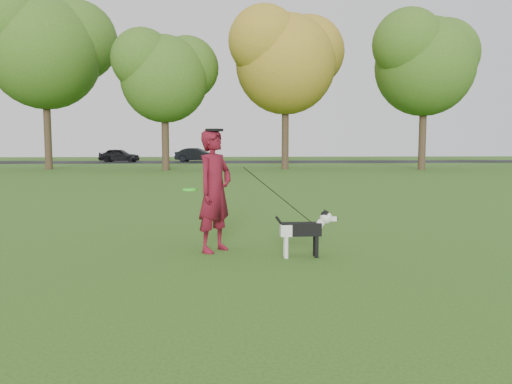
{
  "coord_description": "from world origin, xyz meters",
  "views": [
    {
      "loc": [
        -0.23,
        -7.54,
        1.7
      ],
      "look_at": [
        0.28,
        0.27,
        0.95
      ],
      "focal_mm": 35.0,
      "sensor_mm": 36.0,
      "label": 1
    }
  ],
  "objects": [
    {
      "name": "tree_row",
      "position": [
        -1.43,
        26.07,
        7.41
      ],
      "size": [
        51.74,
        8.86,
        12.01
      ],
      "color": "#38281C",
      "rests_on": "ground"
    },
    {
      "name": "car_left",
      "position": [
        -9.96,
        40.0,
        0.65
      ],
      "size": [
        3.87,
        1.95,
        1.26
      ],
      "primitive_type": "imported",
      "rotation": [
        0.0,
        0.0,
        1.45
      ],
      "color": "black",
      "rests_on": "road"
    },
    {
      "name": "road",
      "position": [
        0.0,
        40.0,
        0.01
      ],
      "size": [
        120.0,
        7.0,
        0.02
      ],
      "primitive_type": "cube",
      "color": "black",
      "rests_on": "ground"
    },
    {
      "name": "man_held_items",
      "position": [
        0.6,
        0.04,
        0.92
      ],
      "size": [
        2.01,
        0.65,
        1.46
      ],
      "color": "#32F91F",
      "rests_on": "ground"
    },
    {
      "name": "man",
      "position": [
        -0.37,
        0.32,
        0.97
      ],
      "size": [
        0.8,
        0.84,
        1.93
      ],
      "primitive_type": "imported",
      "rotation": [
        0.0,
        0.0,
        0.91
      ],
      "color": "#560C1F",
      "rests_on": "ground"
    },
    {
      "name": "dog",
      "position": [
        1.0,
        -0.19,
        0.44
      ],
      "size": [
        0.96,
        0.19,
        0.73
      ],
      "color": "black",
      "rests_on": "ground"
    },
    {
      "name": "ground",
      "position": [
        0.0,
        0.0,
        0.0
      ],
      "size": [
        120.0,
        120.0,
        0.0
      ],
      "primitive_type": "plane",
      "color": "#285116",
      "rests_on": "ground"
    },
    {
      "name": "car_mid",
      "position": [
        -2.75,
        40.0,
        0.67
      ],
      "size": [
        4.19,
        2.41,
        1.31
      ],
      "primitive_type": "imported",
      "rotation": [
        0.0,
        0.0,
        1.29
      ],
      "color": "black",
      "rests_on": "road"
    }
  ]
}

